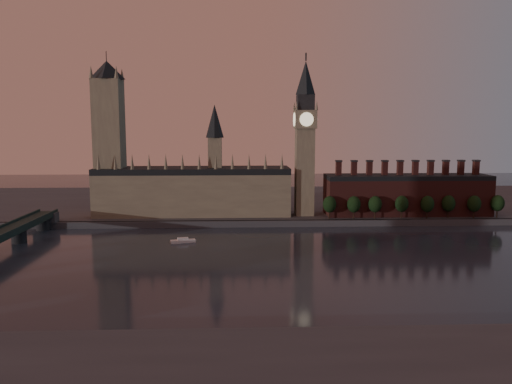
{
  "coord_description": "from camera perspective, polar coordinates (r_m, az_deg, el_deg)",
  "views": [
    {
      "loc": [
        -35.43,
        -221.51,
        63.2
      ],
      "look_at": [
        -24.69,
        55.0,
        26.96
      ],
      "focal_mm": 35.0,
      "sensor_mm": 36.0,
      "label": 1
    }
  ],
  "objects": [
    {
      "name": "victoria_tower",
      "position": [
        347.0,
        -16.44,
        6.48
      ],
      "size": [
        24.0,
        24.0,
        108.0
      ],
      "color": "gray",
      "rests_on": "north_bank"
    },
    {
      "name": "palace_of_westminster",
      "position": [
        340.22,
        -7.09,
        0.38
      ],
      "size": [
        130.0,
        30.3,
        74.0
      ],
      "color": "gray",
      "rests_on": "north_bank"
    },
    {
      "name": "river_boat",
      "position": [
        278.17,
        -8.35,
        -5.53
      ],
      "size": [
        14.09,
        6.93,
        2.71
      ],
      "rotation": [
        0.0,
        0.0,
        0.24
      ],
      "color": "white",
      "rests_on": "ground"
    },
    {
      "name": "ground",
      "position": [
        233.06,
        6.68,
        -8.33
      ],
      "size": [
        900.0,
        900.0,
        0.0
      ],
      "primitive_type": "plane",
      "color": "black",
      "rests_on": "ground"
    },
    {
      "name": "big_ben",
      "position": [
        334.67,
        5.61,
        6.33
      ],
      "size": [
        15.0,
        15.0,
        107.0
      ],
      "color": "gray",
      "rests_on": "north_bank"
    },
    {
      "name": "north_bank",
      "position": [
        405.76,
        2.81,
        -1.22
      ],
      "size": [
        900.0,
        182.0,
        4.0
      ],
      "color": "#424347",
      "rests_on": "ground"
    },
    {
      "name": "embankment_tree_4",
      "position": [
        342.1,
        19.0,
        -1.31
      ],
      "size": [
        8.6,
        8.6,
        14.88
      ],
      "color": "black",
      "rests_on": "north_bank"
    },
    {
      "name": "embankment_tree_5",
      "position": [
        349.23,
        21.14,
        -1.23
      ],
      "size": [
        8.6,
        8.6,
        14.88
      ],
      "color": "black",
      "rests_on": "north_bank"
    },
    {
      "name": "chimney_block",
      "position": [
        353.95,
        16.83,
        -0.23
      ],
      "size": [
        110.0,
        25.0,
        37.0
      ],
      "color": "#572321",
      "rests_on": "north_bank"
    },
    {
      "name": "embankment_tree_6",
      "position": [
        354.6,
        23.67,
        -1.23
      ],
      "size": [
        8.6,
        8.6,
        14.88
      ],
      "color": "black",
      "rests_on": "north_bank"
    },
    {
      "name": "embankment_tree_1",
      "position": [
        328.26,
        11.12,
        -1.39
      ],
      "size": [
        8.6,
        8.6,
        14.88
      ],
      "color": "black",
      "rests_on": "north_bank"
    },
    {
      "name": "embankment_tree_2",
      "position": [
        331.71,
        13.45,
        -1.37
      ],
      "size": [
        8.6,
        8.6,
        14.88
      ],
      "color": "black",
      "rests_on": "north_bank"
    },
    {
      "name": "embankment_tree_3",
      "position": [
        337.88,
        16.32,
        -1.31
      ],
      "size": [
        8.6,
        8.6,
        14.88
      ],
      "color": "black",
      "rests_on": "north_bank"
    },
    {
      "name": "embankment_tree_0",
      "position": [
        325.83,
        8.4,
        -1.4
      ],
      "size": [
        8.6,
        8.6,
        14.88
      ],
      "color": "black",
      "rests_on": "north_bank"
    },
    {
      "name": "embankment_tree_7",
      "position": [
        363.21,
        25.89,
        -1.16
      ],
      "size": [
        8.6,
        8.6,
        14.88
      ],
      "color": "black",
      "rests_on": "north_bank"
    }
  ]
}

